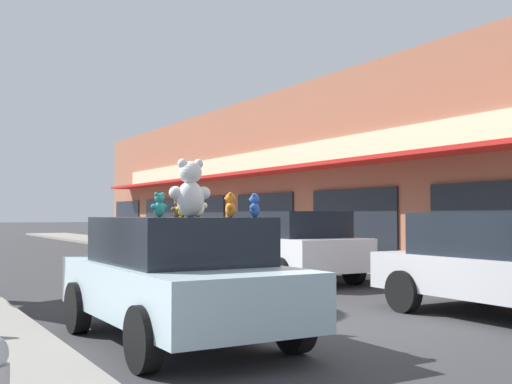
% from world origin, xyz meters
% --- Properties ---
extents(ground_plane, '(260.00, 260.00, 0.00)m').
position_xyz_m(ground_plane, '(0.00, 0.00, 0.00)').
color(ground_plane, '#333335').
extents(storefront_row, '(13.07, 37.68, 6.22)m').
position_xyz_m(storefront_row, '(12.84, 13.44, 3.11)').
color(storefront_row, '#9E6047').
rests_on(storefront_row, ground_plane).
extents(plush_art_car, '(2.05, 4.09, 1.57)m').
position_xyz_m(plush_art_car, '(-2.43, -0.16, 0.83)').
color(plush_art_car, '#ADC6D1').
rests_on(plush_art_car, ground_plane).
extents(teddy_bear_giant, '(0.56, 0.36, 0.74)m').
position_xyz_m(teddy_bear_giant, '(-2.28, -0.22, 1.92)').
color(teddy_bear_giant, white).
rests_on(teddy_bear_giant, plush_art_car).
extents(teddy_bear_teal, '(0.26, 0.17, 0.34)m').
position_xyz_m(teddy_bear_teal, '(-2.33, 0.71, 1.73)').
color(teddy_bear_teal, teal).
rests_on(teddy_bear_teal, plush_art_car).
extents(teddy_bear_orange, '(0.18, 0.23, 0.30)m').
position_xyz_m(teddy_bear_orange, '(-2.05, -0.86, 1.71)').
color(teddy_bear_orange, orange).
rests_on(teddy_bear_orange, plush_art_car).
extents(teddy_bear_brown, '(0.20, 0.13, 0.26)m').
position_xyz_m(teddy_bear_brown, '(-2.04, 0.77, 1.69)').
color(teddy_bear_brown, olive).
rests_on(teddy_bear_brown, plush_art_car).
extents(teddy_bear_blue, '(0.19, 0.20, 0.29)m').
position_xyz_m(teddy_bear_blue, '(-1.78, -0.99, 1.71)').
color(teddy_bear_blue, blue).
rests_on(teddy_bear_blue, plush_art_car).
extents(teddy_bear_yellow, '(0.21, 0.15, 0.27)m').
position_xyz_m(teddy_bear_yellow, '(-2.23, 0.15, 1.70)').
color(teddy_bear_yellow, yellow).
rests_on(teddy_bear_yellow, plush_art_car).
extents(teddy_bear_cream, '(0.29, 0.20, 0.39)m').
position_xyz_m(teddy_bear_cream, '(-1.80, 0.61, 1.75)').
color(teddy_bear_cream, beige).
rests_on(teddy_bear_cream, plush_art_car).
extents(parked_car_far_left, '(2.12, 4.19, 1.63)m').
position_xyz_m(parked_car_far_left, '(2.70, -1.02, 0.87)').
color(parked_car_far_left, '#B7B7BC').
rests_on(parked_car_far_left, ground_plane).
extents(parked_car_far_center, '(2.13, 4.21, 1.67)m').
position_xyz_m(parked_car_far_center, '(2.70, 5.28, 0.91)').
color(parked_car_far_center, silver).
rests_on(parked_car_far_center, ground_plane).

